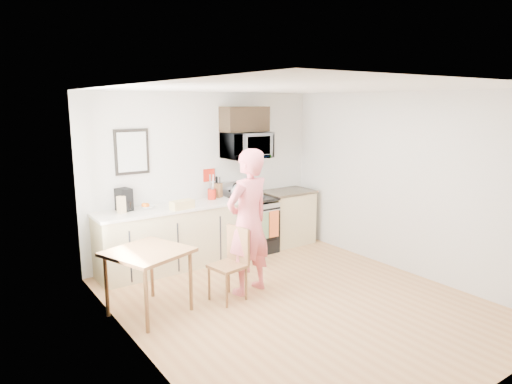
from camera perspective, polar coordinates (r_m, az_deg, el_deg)
floor at (r=5.86m, az=5.18°, el=-13.54°), size 4.60×4.60×0.00m
back_wall at (r=7.32m, az=-6.29°, el=2.09°), size 4.00×0.04×2.60m
front_wall at (r=4.04m, az=27.15°, el=-6.50°), size 4.00×0.04×2.60m
left_wall at (r=4.45m, az=-14.68°, el=-4.05°), size 0.04×4.60×2.60m
right_wall at (r=6.89m, az=18.23°, el=1.04°), size 0.04×4.60×2.60m
ceiling at (r=5.33m, az=5.68°, el=12.80°), size 4.00×4.60×0.04m
window at (r=5.15m, az=-17.54°, el=0.68°), size 0.06×1.40×1.50m
cabinet_left at (r=6.90m, az=-10.79°, el=-5.84°), size 2.10×0.60×0.90m
countertop_left at (r=6.78m, az=-10.94°, el=-2.04°), size 2.14×0.64×0.04m
cabinet_right at (r=8.03m, az=3.88°, el=-3.27°), size 0.84×0.60×0.90m
countertop_right at (r=7.93m, az=3.93°, el=0.03°), size 0.88×0.64×0.04m
range at (r=7.55m, az=-0.75°, el=-4.27°), size 0.76×0.70×1.16m
microwave at (r=7.40m, az=-1.24°, el=5.84°), size 0.76×0.51×0.42m
upper_cabinet at (r=7.41m, az=-1.45°, el=9.10°), size 0.76×0.35×0.40m
wall_art at (r=6.75m, az=-15.26°, el=4.87°), size 0.50×0.04×0.65m
wall_trivet at (r=7.33m, az=-5.89°, el=2.11°), size 0.20×0.02×0.20m
person at (r=5.83m, az=-0.97°, el=-3.78°), size 0.76×0.57×1.88m
dining_table at (r=5.45m, az=-13.35°, el=-7.99°), size 0.91×0.91×0.77m
chair at (r=5.77m, az=-2.63°, el=-7.56°), size 0.49×0.45×0.92m
knife_block at (r=7.36m, az=-4.88°, el=0.23°), size 0.16×0.18×0.23m
utensil_crock at (r=7.20m, az=-5.56°, el=0.34°), size 0.13×0.13×0.40m
fruit_bowl at (r=6.73m, az=-13.43°, el=-1.76°), size 0.22×0.22×0.09m
milk_carton at (r=6.54m, az=-16.48°, el=-1.54°), size 0.11×0.11×0.24m
coffee_maker at (r=6.67m, az=-16.15°, el=-1.01°), size 0.22×0.28×0.32m
bread_bag at (r=6.62m, az=-9.22°, el=-1.57°), size 0.36×0.20×0.12m
cake at (r=7.45m, az=0.11°, el=-0.31°), size 0.25×0.25×0.08m
kettle at (r=7.48m, az=-2.44°, el=0.19°), size 0.18×0.18×0.23m
pot at (r=7.16m, az=-0.72°, el=-0.68°), size 0.20×0.34×0.10m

